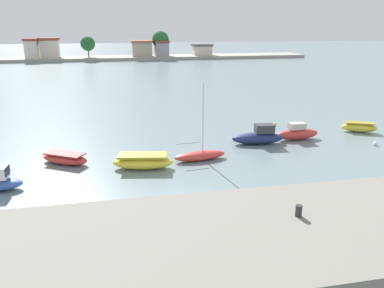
{
  "coord_description": "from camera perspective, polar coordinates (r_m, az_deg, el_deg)",
  "views": [
    {
      "loc": [
        -4.12,
        -21.32,
        10.86
      ],
      "look_at": [
        2.34,
        10.51,
        0.46
      ],
      "focal_mm": 35.58,
      "sensor_mm": 36.0,
      "label": 1
    }
  ],
  "objects": [
    {
      "name": "mooring_buoy_0",
      "position": [
        43.03,
        12.33,
        2.94
      ],
      "size": [
        0.33,
        0.33,
        0.33
      ],
      "primitive_type": "sphere",
      "color": "yellow",
      "rests_on": "ground"
    },
    {
      "name": "ground_plane",
      "position": [
        24.28,
        -0.48,
        -8.82
      ],
      "size": [
        400.0,
        400.0,
        0.0
      ],
      "primitive_type": "plane",
      "color": "slate"
    },
    {
      "name": "mooring_bollard",
      "position": [
        17.95,
        15.7,
        -9.61
      ],
      "size": [
        0.3,
        0.3,
        0.53
      ],
      "primitive_type": "cylinder",
      "color": "#2D2D33",
      "rests_on": "seawall_embankment"
    },
    {
      "name": "moored_boat_3",
      "position": [
        31.37,
        1.2,
        -1.68
      ],
      "size": [
        4.52,
        1.77,
        6.36
      ],
      "rotation": [
        0.0,
        0.0,
        0.12
      ],
      "color": "#C63833",
      "rests_on": "ground"
    },
    {
      "name": "seawall_embankment",
      "position": [
        16.98,
        4.84,
        -16.68
      ],
      "size": [
        85.87,
        7.98,
        2.55
      ],
      "primitive_type": "cube",
      "color": "gray",
      "rests_on": "ground"
    },
    {
      "name": "moored_boat_1",
      "position": [
        32.28,
        -18.51,
        -2.06
      ],
      "size": [
        4.29,
        3.45,
        0.89
      ],
      "rotation": [
        0.0,
        0.0,
        -0.55
      ],
      "color": "#C63833",
      "rests_on": "ground"
    },
    {
      "name": "moored_boat_6",
      "position": [
        43.07,
        23.78,
        2.3
      ],
      "size": [
        3.64,
        2.43,
        1.03
      ],
      "rotation": [
        0.0,
        0.0,
        -0.43
      ],
      "color": "yellow",
      "rests_on": "ground"
    },
    {
      "name": "distant_shoreline",
      "position": [
        121.19,
        -9.89,
        13.24
      ],
      "size": [
        112.66,
        10.87,
        8.44
      ],
      "color": "#9E998C",
      "rests_on": "ground"
    },
    {
      "name": "moored_boat_5",
      "position": [
        38.23,
        15.5,
        1.59
      ],
      "size": [
        4.36,
        1.42,
        1.67
      ],
      "rotation": [
        0.0,
        0.0,
        0.04
      ],
      "color": "#C63833",
      "rests_on": "ground"
    },
    {
      "name": "moored_boat_4",
      "position": [
        36.07,
        9.96,
        1.08
      ],
      "size": [
        5.02,
        2.11,
        1.85
      ],
      "rotation": [
        0.0,
        0.0,
        -0.1
      ],
      "color": "navy",
      "rests_on": "ground"
    },
    {
      "name": "mooring_buoy_1",
      "position": [
        39.04,
        25.79,
        0.07
      ],
      "size": [
        0.37,
        0.37,
        0.37
      ],
      "primitive_type": "sphere",
      "color": "white",
      "rests_on": "ground"
    },
    {
      "name": "moored_boat_2",
      "position": [
        29.79,
        -7.41,
        -2.65
      ],
      "size": [
        4.92,
        2.57,
        1.15
      ],
      "rotation": [
        0.0,
        0.0,
        -0.19
      ],
      "color": "yellow",
      "rests_on": "ground"
    }
  ]
}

